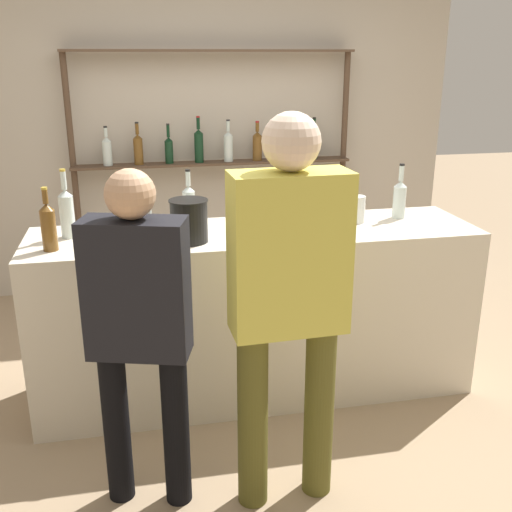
{
  "coord_description": "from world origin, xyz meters",
  "views": [
    {
      "loc": [
        -0.65,
        -3.18,
        1.96
      ],
      "look_at": [
        0.0,
        0.0,
        0.86
      ],
      "focal_mm": 42.0,
      "sensor_mm": 36.0,
      "label": 1
    }
  ],
  "objects_px": {
    "customer_center": "(289,291)",
    "customer_left": "(139,320)",
    "counter_bottle_0": "(144,220)",
    "counter_bottle_4": "(189,204)",
    "ice_bucket": "(189,221)",
    "wine_glass": "(131,213)",
    "counter_bottle_2": "(48,226)",
    "counter_bottle_1": "(400,198)",
    "cork_jar": "(356,209)",
    "counter_bottle_3": "(67,212)"
  },
  "relations": [
    {
      "from": "customer_center",
      "to": "customer_left",
      "type": "xyz_separation_m",
      "value": [
        -0.62,
        0.11,
        -0.13
      ]
    },
    {
      "from": "counter_bottle_0",
      "to": "counter_bottle_4",
      "type": "relative_size",
      "value": 1.06
    },
    {
      "from": "customer_left",
      "to": "ice_bucket",
      "type": "bearing_deg",
      "value": -5.76
    },
    {
      "from": "customer_center",
      "to": "customer_left",
      "type": "relative_size",
      "value": 1.14
    },
    {
      "from": "counter_bottle_0",
      "to": "wine_glass",
      "type": "bearing_deg",
      "value": 103.65
    },
    {
      "from": "counter_bottle_4",
      "to": "counter_bottle_2",
      "type": "bearing_deg",
      "value": -155.43
    },
    {
      "from": "counter_bottle_1",
      "to": "customer_center",
      "type": "distance_m",
      "value": 1.43
    },
    {
      "from": "ice_bucket",
      "to": "cork_jar",
      "type": "bearing_deg",
      "value": 10.85
    },
    {
      "from": "counter_bottle_3",
      "to": "cork_jar",
      "type": "distance_m",
      "value": 1.64
    },
    {
      "from": "counter_bottle_4",
      "to": "ice_bucket",
      "type": "distance_m",
      "value": 0.33
    },
    {
      "from": "counter_bottle_0",
      "to": "customer_center",
      "type": "height_order",
      "value": "customer_center"
    },
    {
      "from": "counter_bottle_1",
      "to": "wine_glass",
      "type": "xyz_separation_m",
      "value": [
        -1.59,
        0.02,
        -0.02
      ]
    },
    {
      "from": "customer_left",
      "to": "customer_center",
      "type": "bearing_deg",
      "value": -83.6
    },
    {
      "from": "counter_bottle_3",
      "to": "cork_jar",
      "type": "relative_size",
      "value": 2.37
    },
    {
      "from": "customer_center",
      "to": "wine_glass",
      "type": "bearing_deg",
      "value": 28.18
    },
    {
      "from": "ice_bucket",
      "to": "customer_left",
      "type": "xyz_separation_m",
      "value": [
        -0.29,
        -0.71,
        -0.22
      ]
    },
    {
      "from": "counter_bottle_1",
      "to": "counter_bottle_0",
      "type": "bearing_deg",
      "value": -170.88
    },
    {
      "from": "counter_bottle_1",
      "to": "counter_bottle_3",
      "type": "relative_size",
      "value": 0.88
    },
    {
      "from": "counter_bottle_2",
      "to": "wine_glass",
      "type": "relative_size",
      "value": 2.19
    },
    {
      "from": "counter_bottle_2",
      "to": "counter_bottle_4",
      "type": "relative_size",
      "value": 1.0
    },
    {
      "from": "wine_glass",
      "to": "customer_left",
      "type": "xyz_separation_m",
      "value": [
        0.01,
        -0.97,
        -0.22
      ]
    },
    {
      "from": "counter_bottle_0",
      "to": "ice_bucket",
      "type": "distance_m",
      "value": 0.23
    },
    {
      "from": "counter_bottle_4",
      "to": "ice_bucket",
      "type": "relative_size",
      "value": 1.43
    },
    {
      "from": "wine_glass",
      "to": "ice_bucket",
      "type": "xyz_separation_m",
      "value": [
        0.3,
        -0.26,
        0.01
      ]
    },
    {
      "from": "counter_bottle_1",
      "to": "counter_bottle_2",
      "type": "bearing_deg",
      "value": -173.18
    },
    {
      "from": "cork_jar",
      "to": "counter_bottle_3",
      "type": "bearing_deg",
      "value": 179.36
    },
    {
      "from": "counter_bottle_2",
      "to": "customer_left",
      "type": "height_order",
      "value": "customer_left"
    },
    {
      "from": "counter_bottle_3",
      "to": "cork_jar",
      "type": "bearing_deg",
      "value": -0.64
    },
    {
      "from": "counter_bottle_4",
      "to": "wine_glass",
      "type": "relative_size",
      "value": 2.19
    },
    {
      "from": "counter_bottle_2",
      "to": "cork_jar",
      "type": "xyz_separation_m",
      "value": [
        1.7,
        0.2,
        -0.05
      ]
    },
    {
      "from": "customer_center",
      "to": "customer_left",
      "type": "distance_m",
      "value": 0.64
    },
    {
      "from": "wine_glass",
      "to": "counter_bottle_2",
      "type": "bearing_deg",
      "value": -147.06
    },
    {
      "from": "cork_jar",
      "to": "customer_left",
      "type": "height_order",
      "value": "customer_left"
    },
    {
      "from": "counter_bottle_4",
      "to": "customer_left",
      "type": "bearing_deg",
      "value": -106.91
    },
    {
      "from": "wine_glass",
      "to": "ice_bucket",
      "type": "bearing_deg",
      "value": -40.75
    },
    {
      "from": "counter_bottle_4",
      "to": "cork_jar",
      "type": "distance_m",
      "value": 0.98
    },
    {
      "from": "counter_bottle_0",
      "to": "cork_jar",
      "type": "relative_size",
      "value": 2.2
    },
    {
      "from": "counter_bottle_3",
      "to": "wine_glass",
      "type": "distance_m",
      "value": 0.34
    },
    {
      "from": "counter_bottle_0",
      "to": "ice_bucket",
      "type": "height_order",
      "value": "counter_bottle_0"
    },
    {
      "from": "counter_bottle_1",
      "to": "counter_bottle_4",
      "type": "xyz_separation_m",
      "value": [
        -1.26,
        0.1,
        0.0
      ]
    },
    {
      "from": "counter_bottle_1",
      "to": "cork_jar",
      "type": "xyz_separation_m",
      "value": [
        -0.29,
        -0.04,
        -0.05
      ]
    },
    {
      "from": "counter_bottle_0",
      "to": "wine_glass",
      "type": "height_order",
      "value": "counter_bottle_0"
    },
    {
      "from": "ice_bucket",
      "to": "cork_jar",
      "type": "relative_size",
      "value": 1.44
    },
    {
      "from": "counter_bottle_2",
      "to": "wine_glass",
      "type": "xyz_separation_m",
      "value": [
        0.41,
        0.26,
        -0.02
      ]
    },
    {
      "from": "counter_bottle_3",
      "to": "customer_center",
      "type": "relative_size",
      "value": 0.21
    },
    {
      "from": "counter_bottle_4",
      "to": "counter_bottle_1",
      "type": "bearing_deg",
      "value": -4.45
    },
    {
      "from": "counter_bottle_1",
      "to": "ice_bucket",
      "type": "bearing_deg",
      "value": -169.76
    },
    {
      "from": "counter_bottle_4",
      "to": "customer_left",
      "type": "height_order",
      "value": "customer_left"
    },
    {
      "from": "counter_bottle_0",
      "to": "ice_bucket",
      "type": "relative_size",
      "value": 1.52
    },
    {
      "from": "counter_bottle_3",
      "to": "wine_glass",
      "type": "relative_size",
      "value": 2.51
    }
  ]
}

